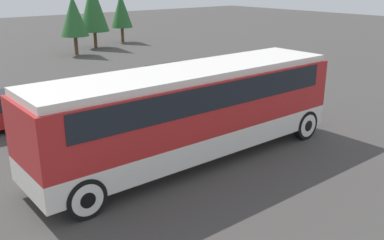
{
  "coord_description": "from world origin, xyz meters",
  "views": [
    {
      "loc": [
        -8.4,
        -10.36,
        5.86
      ],
      "look_at": [
        0.0,
        0.0,
        1.41
      ],
      "focal_mm": 40.0,
      "sensor_mm": 36.0,
      "label": 1
    }
  ],
  "objects_px": {
    "tour_bus": "(194,105)",
    "parked_car_near": "(3,111)",
    "parked_car_mid": "(174,77)",
    "parked_car_far": "(214,85)"
  },
  "relations": [
    {
      "from": "parked_car_near",
      "to": "parked_car_mid",
      "type": "relative_size",
      "value": 0.97
    },
    {
      "from": "parked_car_mid",
      "to": "parked_car_far",
      "type": "xyz_separation_m",
      "value": [
        0.57,
        -2.68,
        -0.03
      ]
    },
    {
      "from": "tour_bus",
      "to": "parked_car_near",
      "type": "height_order",
      "value": "tour_bus"
    },
    {
      "from": "tour_bus",
      "to": "parked_car_far",
      "type": "relative_size",
      "value": 2.37
    },
    {
      "from": "tour_bus",
      "to": "parked_car_far",
      "type": "height_order",
      "value": "tour_bus"
    },
    {
      "from": "parked_car_mid",
      "to": "parked_car_far",
      "type": "distance_m",
      "value": 2.74
    },
    {
      "from": "parked_car_mid",
      "to": "parked_car_far",
      "type": "bearing_deg",
      "value": -78.0
    },
    {
      "from": "parked_car_far",
      "to": "tour_bus",
      "type": "bearing_deg",
      "value": -136.64
    },
    {
      "from": "parked_car_near",
      "to": "parked_car_mid",
      "type": "distance_m",
      "value": 9.32
    },
    {
      "from": "tour_bus",
      "to": "parked_car_near",
      "type": "xyz_separation_m",
      "value": [
        -4.06,
        7.24,
        -1.17
      ]
    }
  ]
}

